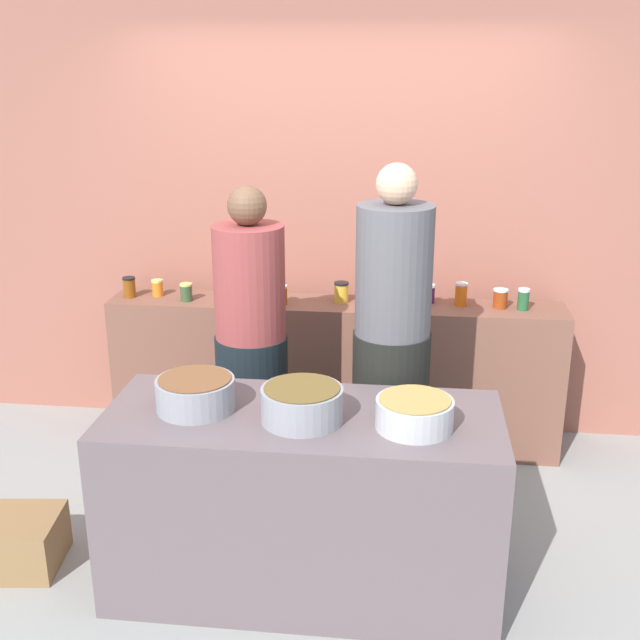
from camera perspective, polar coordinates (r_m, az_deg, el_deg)
ground at (r=4.00m, az=-0.60°, el=-16.03°), size 12.00×12.00×0.00m
storefront_wall at (r=4.80m, az=1.54°, el=9.28°), size 4.80×0.12×3.00m
display_shelf at (r=4.75m, az=1.05°, el=-3.96°), size 2.70×0.36×0.91m
prep_table at (r=3.52m, az=-1.26°, el=-13.13°), size 1.70×0.70×0.85m
preserve_jar_0 at (r=4.83m, az=-13.80°, el=2.36°), size 0.08×0.08×0.12m
preserve_jar_1 at (r=4.82m, az=-11.83°, el=2.33°), size 0.07×0.07×0.10m
preserve_jar_2 at (r=4.69m, az=-9.78°, el=2.03°), size 0.07×0.07×0.11m
preserve_jar_3 at (r=4.56m, az=-2.82°, el=1.86°), size 0.07×0.07×0.11m
preserve_jar_4 at (r=4.59m, az=1.57°, el=2.04°), size 0.09×0.09×0.12m
preserve_jar_5 at (r=4.49m, az=6.67°, el=1.53°), size 0.09×0.09×0.12m
preserve_jar_6 at (r=4.63m, az=7.96°, el=1.95°), size 0.08×0.08×0.11m
preserve_jar_7 at (r=4.60m, az=10.31°, el=1.88°), size 0.07×0.07×0.14m
preserve_jar_8 at (r=4.61m, az=13.09°, el=1.55°), size 0.09×0.09×0.11m
preserve_jar_9 at (r=4.60m, az=14.69°, el=1.49°), size 0.07×0.07×0.13m
cooking_pot_left at (r=3.38m, az=-9.11°, el=-5.36°), size 0.34×0.34×0.14m
cooking_pot_center at (r=3.24m, az=-1.33°, el=-6.19°), size 0.34×0.34×0.15m
cooking_pot_right at (r=3.20m, az=6.94°, el=-6.82°), size 0.32×0.32×0.13m
cook_with_tongs at (r=4.03m, az=-5.02°, el=-3.43°), size 0.37×0.37×1.70m
cook_in_cap at (r=3.85m, az=5.23°, el=-3.52°), size 0.38×0.38×1.83m
bread_crate at (r=4.06m, az=-21.65°, el=-14.88°), size 0.48×0.40×0.25m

